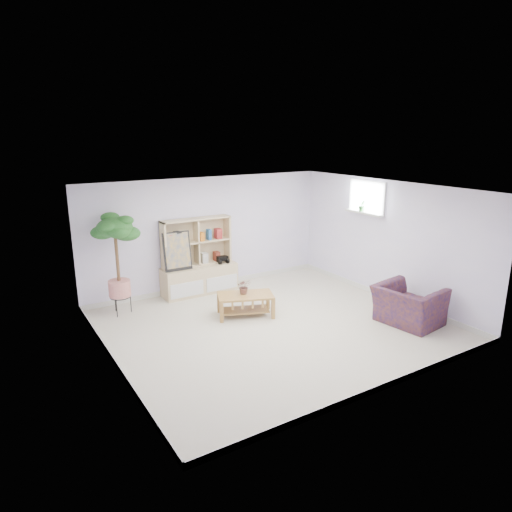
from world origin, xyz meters
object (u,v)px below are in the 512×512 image
coffee_table (246,305)px  floor_tree (118,265)px  armchair (409,303)px  storage_unit (199,257)px

coffee_table → floor_tree: floor_tree is taller
coffee_table → armchair: bearing=-17.4°
floor_tree → coffee_table: bearing=-34.3°
storage_unit → armchair: 4.22m
coffee_table → floor_tree: (-1.93, 1.32, 0.75)m
armchair → storage_unit: bearing=28.1°
storage_unit → floor_tree: bearing=-171.3°
storage_unit → floor_tree: (-1.74, -0.27, 0.16)m
armchair → floor_tree: bearing=45.5°
storage_unit → armchair: size_ratio=1.49×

